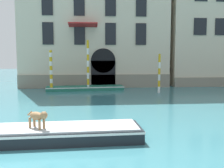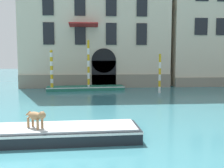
{
  "view_description": "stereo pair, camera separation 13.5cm",
  "coord_description": "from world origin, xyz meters",
  "px_view_note": "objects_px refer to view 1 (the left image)",
  "views": [
    {
      "loc": [
        1.83,
        -5.65,
        3.03
      ],
      "look_at": [
        3.35,
        11.61,
        1.2
      ],
      "focal_mm": 42.0,
      "sensor_mm": 36.0,
      "label": 1
    },
    {
      "loc": [
        1.97,
        -5.66,
        3.03
      ],
      "look_at": [
        3.35,
        11.61,
        1.2
      ],
      "focal_mm": 42.0,
      "sensor_mm": 36.0,
      "label": 2
    }
  ],
  "objects_px": {
    "dog_on_deck": "(38,116)",
    "mooring_pole_0": "(88,65)",
    "boat_foreground": "(16,135)",
    "mooring_pole_2": "(159,73)",
    "mooring_pole_5": "(51,71)",
    "boat_moored_near_palazzo": "(85,88)"
  },
  "relations": [
    {
      "from": "boat_foreground",
      "to": "mooring_pole_0",
      "type": "distance_m",
      "value": 14.25
    },
    {
      "from": "dog_on_deck",
      "to": "mooring_pole_0",
      "type": "relative_size",
      "value": 0.18
    },
    {
      "from": "boat_moored_near_palazzo",
      "to": "dog_on_deck",
      "type": "bearing_deg",
      "value": -100.93
    },
    {
      "from": "boat_foreground",
      "to": "mooring_pole_5",
      "type": "distance_m",
      "value": 13.64
    },
    {
      "from": "boat_foreground",
      "to": "mooring_pole_5",
      "type": "xyz_separation_m",
      "value": [
        -0.67,
        13.54,
        1.53
      ]
    },
    {
      "from": "dog_on_deck",
      "to": "mooring_pole_2",
      "type": "relative_size",
      "value": 0.25
    },
    {
      "from": "mooring_pole_5",
      "to": "boat_foreground",
      "type": "bearing_deg",
      "value": -87.16
    },
    {
      "from": "boat_foreground",
      "to": "boat_moored_near_palazzo",
      "type": "relative_size",
      "value": 1.28
    },
    {
      "from": "boat_foreground",
      "to": "mooring_pole_0",
      "type": "relative_size",
      "value": 2.0
    },
    {
      "from": "dog_on_deck",
      "to": "mooring_pole_5",
      "type": "height_order",
      "value": "mooring_pole_5"
    },
    {
      "from": "boat_moored_near_palazzo",
      "to": "mooring_pole_5",
      "type": "distance_m",
      "value": 3.4
    },
    {
      "from": "mooring_pole_0",
      "to": "mooring_pole_5",
      "type": "relative_size",
      "value": 1.24
    },
    {
      "from": "dog_on_deck",
      "to": "boat_moored_near_palazzo",
      "type": "height_order",
      "value": "dog_on_deck"
    },
    {
      "from": "mooring_pole_0",
      "to": "mooring_pole_5",
      "type": "xyz_separation_m",
      "value": [
        -3.16,
        -0.36,
        -0.44
      ]
    },
    {
      "from": "dog_on_deck",
      "to": "mooring_pole_2",
      "type": "bearing_deg",
      "value": 97.17
    },
    {
      "from": "mooring_pole_0",
      "to": "mooring_pole_5",
      "type": "bearing_deg",
      "value": -173.53
    },
    {
      "from": "dog_on_deck",
      "to": "mooring_pole_0",
      "type": "distance_m",
      "value": 14.21
    },
    {
      "from": "dog_on_deck",
      "to": "boat_moored_near_palazzo",
      "type": "distance_m",
      "value": 14.59
    },
    {
      "from": "boat_foreground",
      "to": "mooring_pole_2",
      "type": "bearing_deg",
      "value": 53.22
    },
    {
      "from": "boat_moored_near_palazzo",
      "to": "boat_foreground",
      "type": "bearing_deg",
      "value": -104.12
    },
    {
      "from": "mooring_pole_2",
      "to": "mooring_pole_0",
      "type": "bearing_deg",
      "value": 163.27
    },
    {
      "from": "mooring_pole_5",
      "to": "mooring_pole_2",
      "type": "bearing_deg",
      "value": -8.91
    }
  ]
}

